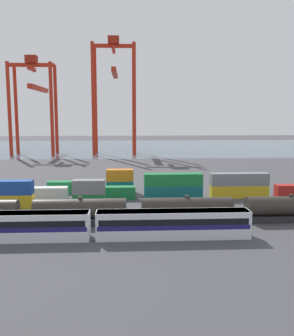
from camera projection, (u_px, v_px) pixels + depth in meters
The scene contains 20 objects.
ground_plane at pixel (66, 174), 110.95m from camera, with size 420.00×420.00×0.00m, color #424247.
harbour_water at pixel (94, 147), 203.71m from camera, with size 400.00×110.00×0.01m, color #475B6B.
passenger_train at pixel (11, 225), 52.16m from camera, with size 66.66×3.14×3.90m.
freight_tank_row at pixel (187, 210), 60.67m from camera, with size 82.55×3.04×4.50m.
shipping_container_2 at pixel (17, 201), 70.62m from camera, with size 6.04×2.44×2.60m, color gold.
shipping_container_3 at pixel (16, 187), 70.25m from camera, with size 6.04×2.44×2.60m, color #1C4299.
shipping_container_4 at pixel (89, 200), 71.32m from camera, with size 6.04×2.44×2.60m, color #197538.
shipping_container_5 at pixel (89, 187), 70.96m from camera, with size 6.04×2.44×2.60m, color slate.
shipping_container_10 at pixel (38, 194), 77.39m from camera, with size 12.10×2.44×2.60m, color silver.
shipping_container_11 at pixel (106, 193), 78.12m from camera, with size 12.10×2.44×2.60m, color #197538.
shipping_container_12 at pixel (173, 192), 78.86m from camera, with size 12.10×2.44×2.60m, color #146066.
shipping_container_13 at pixel (173, 180), 78.50m from camera, with size 12.10×2.44×2.60m, color #197538.
shipping_container_14 at pixel (239, 191), 79.59m from camera, with size 12.10×2.44×2.60m, color gold.
shipping_container_15 at pixel (239, 179), 79.23m from camera, with size 12.10×2.44×2.60m, color slate.
shipping_container_20 at pixel (2, 188), 83.55m from camera, with size 12.10×2.44×2.60m, color #146066.
shipping_container_21 at pixel (62, 187), 84.24m from camera, with size 6.04×2.44×2.60m, color #197538.
shipping_container_22 at pixel (120, 187), 84.92m from camera, with size 6.04×2.44×2.60m, color #146066.
shipping_container_23 at pixel (120, 175), 84.56m from camera, with size 6.04×2.44×2.60m, color orange.
gantry_crane_west at pixel (34, 96), 166.54m from camera, with size 19.27×34.56×42.57m.
gantry_crane_central at pixel (114, 85), 167.38m from camera, with size 19.00×34.57×50.83m.
Camera 1 is at (18.05, -70.74, 17.22)m, focal length 40.44 mm.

